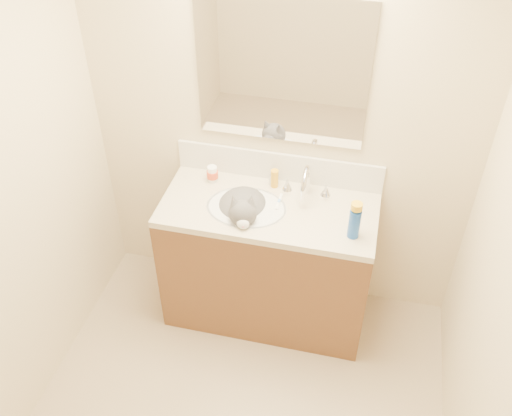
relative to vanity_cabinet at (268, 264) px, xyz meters
The scene contains 16 objects.
room_shell 1.45m from the vanity_cabinet, 90.00° to the right, with size 2.24×2.54×2.52m.
vanity_cabinet is the anchor object (origin of this frame).
counter_slab 0.43m from the vanity_cabinet, ahead, with size 1.20×0.55×0.04m, color beige.
basin 0.40m from the vanity_cabinet, 165.96° to the right, with size 0.45×0.36×0.14m, color white.
faucet 0.58m from the vanity_cabinet, 37.29° to the left, with size 0.28×0.20×0.21m.
cat 0.44m from the vanity_cabinet, 167.94° to the right, with size 0.39×0.44×0.32m.
backsplash 0.60m from the vanity_cabinet, 90.00° to the left, with size 1.20×0.02×0.18m, color silver.
mirror 1.16m from the vanity_cabinet, 90.00° to the left, with size 0.90×0.02×0.80m, color white.
pill_bottle 0.64m from the vanity_cabinet, 156.82° to the left, with size 0.05×0.05×0.10m, color white.
pill_label 0.64m from the vanity_cabinet, 156.82° to the left, with size 0.07×0.07×0.04m, color #D24423.
silver_jar 0.52m from the vanity_cabinet, 94.43° to the left, with size 0.05×0.05×0.06m, color #B7B7BC.
amber_bottle 0.54m from the vanity_cabinet, 92.41° to the left, with size 0.04×0.04×0.11m, color gold.
toothbrush 0.46m from the vanity_cabinet, 47.23° to the left, with size 0.01×0.14×0.01m, color white.
toothbrush_head 0.46m from the vanity_cabinet, 47.23° to the left, with size 0.01×0.03×0.01m, color #70A5EE.
spray_can 0.73m from the vanity_cabinet, 15.39° to the right, with size 0.06×0.06×0.17m, color #1949AF.
spray_cap 0.81m from the vanity_cabinet, 15.39° to the right, with size 0.06×0.06×0.04m, color gold.
Camera 1 is at (0.49, -1.40, 2.86)m, focal length 40.00 mm.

